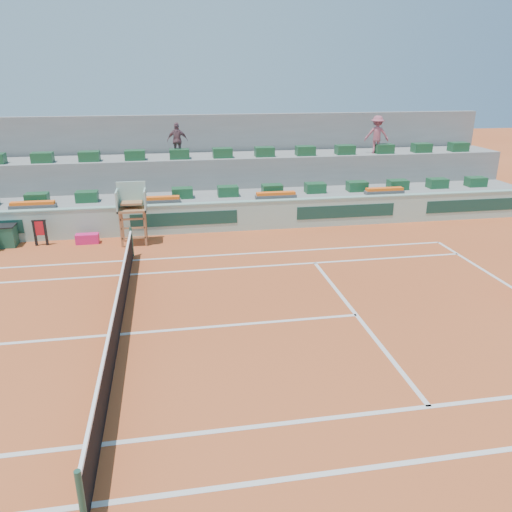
% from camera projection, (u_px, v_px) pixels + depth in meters
% --- Properties ---
extents(ground, '(90.00, 90.00, 0.00)m').
position_uv_depth(ground, '(120.00, 335.00, 12.83)').
color(ground, '#AD4821').
rests_on(ground, ground).
extents(seating_tier_lower, '(36.00, 4.00, 1.20)m').
position_uv_depth(seating_tier_lower, '(138.00, 208.00, 22.52)').
color(seating_tier_lower, gray).
rests_on(seating_tier_lower, ground).
extents(seating_tier_upper, '(36.00, 2.40, 2.60)m').
position_uv_depth(seating_tier_upper, '(138.00, 185.00, 23.76)').
color(seating_tier_upper, gray).
rests_on(seating_tier_upper, ground).
extents(stadium_back_wall, '(36.00, 0.40, 4.40)m').
position_uv_depth(stadium_back_wall, '(138.00, 161.00, 24.92)').
color(stadium_back_wall, gray).
rests_on(stadium_back_wall, ground).
extents(player_bag, '(0.87, 0.39, 0.39)m').
position_uv_depth(player_bag, '(87.00, 239.00, 19.64)').
color(player_bag, '#E21D6B').
rests_on(player_bag, ground).
extents(spectator_mid, '(0.97, 0.46, 1.61)m').
position_uv_depth(spectator_mid, '(177.00, 140.00, 23.02)').
color(spectator_mid, '#6D4851').
rests_on(spectator_mid, seating_tier_upper).
extents(spectator_right, '(1.31, 0.99, 1.80)m').
position_uv_depth(spectator_right, '(377.00, 135.00, 24.37)').
color(spectator_right, '#9F4F5E').
rests_on(spectator_right, seating_tier_upper).
extents(court_lines, '(23.89, 11.09, 0.01)m').
position_uv_depth(court_lines, '(120.00, 334.00, 12.83)').
color(court_lines, silver).
rests_on(court_lines, ground).
extents(tennis_net, '(0.10, 11.97, 1.10)m').
position_uv_depth(tennis_net, '(118.00, 316.00, 12.65)').
color(tennis_net, black).
rests_on(tennis_net, ground).
extents(advertising_hoarding, '(36.00, 0.34, 1.26)m').
position_uv_depth(advertising_hoarding, '(136.00, 221.00, 20.47)').
color(advertising_hoarding, '#97BEAF').
rests_on(advertising_hoarding, ground).
extents(umpire_chair, '(1.10, 0.90, 2.40)m').
position_uv_depth(umpire_chair, '(132.00, 205.00, 19.23)').
color(umpire_chair, '#915D37').
rests_on(umpire_chair, ground).
extents(seat_row_lower, '(32.90, 0.60, 0.44)m').
position_uv_depth(seat_row_lower, '(135.00, 195.00, 21.40)').
color(seat_row_lower, '#194D2A').
rests_on(seat_row_lower, seating_tier_lower).
extents(seat_row_upper, '(32.90, 0.60, 0.44)m').
position_uv_depth(seat_row_upper, '(135.00, 155.00, 22.68)').
color(seat_row_upper, '#194D2A').
rests_on(seat_row_upper, seating_tier_upper).
extents(flower_planters, '(26.80, 0.36, 0.28)m').
position_uv_depth(flower_planters, '(97.00, 202.00, 20.45)').
color(flower_planters, '#535353').
rests_on(flower_planters, seating_tier_lower).
extents(drink_cooler_a, '(0.81, 0.70, 0.84)m').
position_uv_depth(drink_cooler_a, '(5.00, 236.00, 19.23)').
color(drink_cooler_a, '#184936').
rests_on(drink_cooler_a, ground).
extents(towel_rack, '(0.52, 0.09, 1.03)m').
position_uv_depth(towel_rack, '(40.00, 231.00, 19.26)').
color(towel_rack, black).
rests_on(towel_rack, ground).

